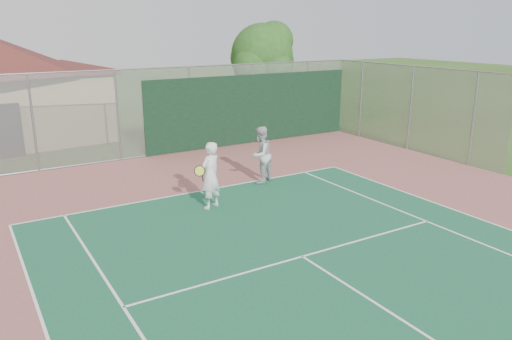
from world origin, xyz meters
The scene contains 5 objects.
back_fence centered at (2.11, 16.98, 1.67)m, with size 20.08×0.11×3.53m.
side_fence_right centered at (10.00, 12.50, 1.75)m, with size 0.08×9.00×3.50m.
tree centered at (7.92, 20.76, 3.52)m, with size 3.84×3.64×5.36m.
player_white_front centered at (-0.35, 10.35, 0.97)m, with size 1.08×0.84×1.93m.
player_grey_back centered at (2.15, 11.70, 0.95)m, with size 1.15×1.06×1.89m.
Camera 1 is at (-6.24, -1.89, 5.03)m, focal length 35.00 mm.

